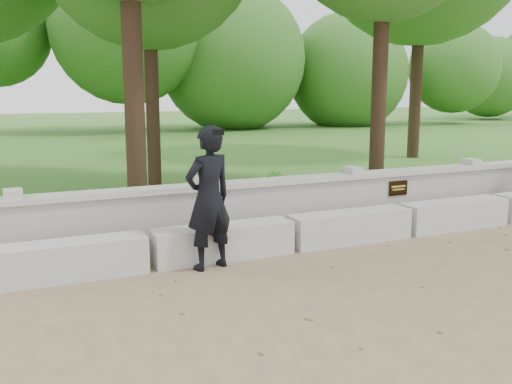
# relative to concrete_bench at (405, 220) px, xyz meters

# --- Properties ---
(ground) EXTENTS (80.00, 80.00, 0.00)m
(ground) POSITION_rel_concrete_bench_xyz_m (-0.00, -1.90, -0.22)
(ground) COLOR #8E7957
(ground) RESTS_ON ground
(lawn) EXTENTS (40.00, 22.00, 0.25)m
(lawn) POSITION_rel_concrete_bench_xyz_m (-0.00, 12.10, -0.10)
(lawn) COLOR #2B6A1D
(lawn) RESTS_ON ground
(concrete_bench) EXTENTS (11.90, 0.45, 0.45)m
(concrete_bench) POSITION_rel_concrete_bench_xyz_m (0.00, 0.00, 0.00)
(concrete_bench) COLOR beige
(concrete_bench) RESTS_ON ground
(parapet_wall) EXTENTS (12.50, 0.35, 0.90)m
(parapet_wall) POSITION_rel_concrete_bench_xyz_m (0.00, 0.70, 0.24)
(parapet_wall) COLOR #B9B6AE
(parapet_wall) RESTS_ON ground
(man_main) EXTENTS (0.74, 0.68, 1.79)m
(man_main) POSITION_rel_concrete_bench_xyz_m (-3.31, -0.32, 0.67)
(man_main) COLOR black
(man_main) RESTS_ON ground
(shrub_a) EXTENTS (0.33, 0.30, 0.51)m
(shrub_a) POSITION_rel_concrete_bench_xyz_m (-4.36, 1.85, 0.28)
(shrub_a) COLOR #337B2A
(shrub_a) RESTS_ON lawn
(shrub_b) EXTENTS (0.39, 0.43, 0.64)m
(shrub_b) POSITION_rel_concrete_bench_xyz_m (-1.54, 1.40, 0.34)
(shrub_b) COLOR #337B2A
(shrub_b) RESTS_ON lawn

